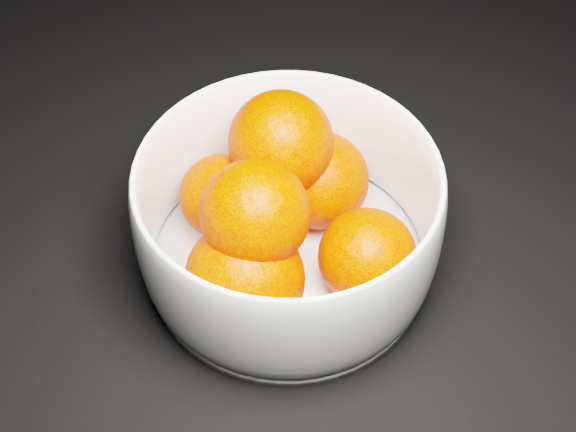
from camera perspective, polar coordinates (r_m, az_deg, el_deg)
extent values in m
cube|color=black|center=(0.82, 14.32, 13.25)|extent=(3.00, 3.00, 0.00)
cylinder|color=silver|center=(0.57, 0.00, -3.26)|extent=(0.20, 0.20, 0.01)
sphere|color=#FF3000|center=(0.57, 2.27, 2.54)|extent=(0.07, 0.07, 0.07)
sphere|color=#FF3000|center=(0.56, -4.72, 1.39)|extent=(0.06, 0.06, 0.06)
sphere|color=#FF3000|center=(0.52, -3.08, -4.49)|extent=(0.08, 0.08, 0.08)
sphere|color=#FF3000|center=(0.53, 5.64, -2.91)|extent=(0.07, 0.07, 0.07)
sphere|color=#FF3000|center=(0.54, -0.51, 5.24)|extent=(0.07, 0.07, 0.07)
sphere|color=#FF3000|center=(0.50, -2.36, 0.14)|extent=(0.07, 0.07, 0.07)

